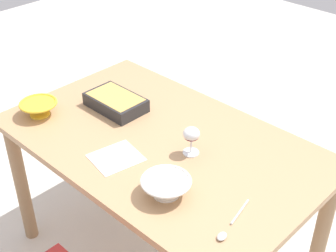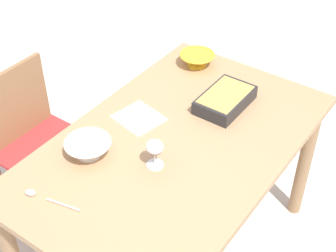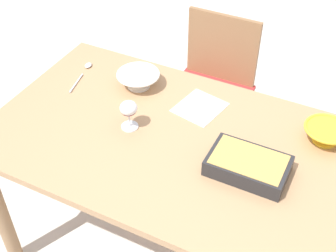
# 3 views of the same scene
# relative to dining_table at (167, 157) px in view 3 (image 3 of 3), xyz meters

# --- Properties ---
(ground_plane) EXTENTS (8.00, 8.00, 0.00)m
(ground_plane) POSITION_rel_dining_table_xyz_m (0.00, 0.00, -0.66)
(ground_plane) COLOR beige
(dining_table) EXTENTS (1.43, 0.88, 0.77)m
(dining_table) POSITION_rel_dining_table_xyz_m (0.00, 0.00, 0.00)
(dining_table) COLOR tan
(dining_table) RESTS_ON ground_plane
(chair) EXTENTS (0.43, 0.40, 0.85)m
(chair) POSITION_rel_dining_table_xyz_m (0.11, -0.80, -0.18)
(chair) COLOR #B22D2D
(chair) RESTS_ON ground_plane
(wine_glass) EXTENTS (0.07, 0.07, 0.13)m
(wine_glass) POSITION_rel_dining_table_xyz_m (0.16, 0.02, 0.20)
(wine_glass) COLOR white
(wine_glass) RESTS_ON dining_table
(casserole_dish) EXTENTS (0.29, 0.18, 0.07)m
(casserole_dish) POSITION_rel_dining_table_xyz_m (-0.35, 0.04, 0.15)
(casserole_dish) COLOR #262628
(casserole_dish) RESTS_ON dining_table
(mixing_bowl) EXTENTS (0.19, 0.19, 0.07)m
(mixing_bowl) POSITION_rel_dining_table_xyz_m (0.27, -0.24, 0.16)
(mixing_bowl) COLOR white
(mixing_bowl) RESTS_ON dining_table
(small_bowl) EXTENTS (0.18, 0.18, 0.07)m
(small_bowl) POSITION_rel_dining_table_xyz_m (-0.56, -0.25, 0.16)
(small_bowl) COLOR yellow
(small_bowl) RESTS_ON dining_table
(serving_spoon) EXTENTS (0.07, 0.24, 0.01)m
(serving_spoon) POSITION_rel_dining_table_xyz_m (0.55, -0.22, 0.12)
(serving_spoon) COLOR silver
(serving_spoon) RESTS_ON dining_table
(napkin) EXTENTS (0.21, 0.23, 0.00)m
(napkin) POSITION_rel_dining_table_xyz_m (-0.04, -0.22, 0.12)
(napkin) COLOR white
(napkin) RESTS_ON dining_table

